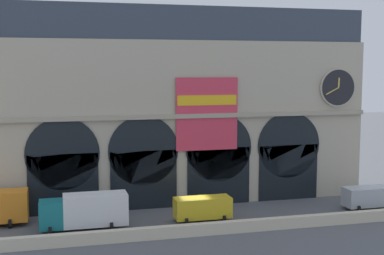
{
  "coord_description": "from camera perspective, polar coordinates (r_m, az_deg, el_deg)",
  "views": [
    {
      "loc": [
        -12.08,
        -46.12,
        14.08
      ],
      "look_at": [
        1.07,
        5.0,
        8.04
      ],
      "focal_mm": 49.5,
      "sensor_mm": 36.0,
      "label": 1
    }
  ],
  "objects": [
    {
      "name": "van_center",
      "position": [
        49.11,
        1.15,
        -8.63
      ],
      "size": [
        5.2,
        2.48,
        2.2
      ],
      "color": "gold",
      "rests_on": "ground"
    },
    {
      "name": "ground_plane",
      "position": [
        49.71,
        0.25,
        -9.93
      ],
      "size": [
        200.0,
        200.0,
        0.0
      ],
      "primitive_type": "plane",
      "color": "#54565B"
    },
    {
      "name": "box_truck_midwest",
      "position": [
        47.33,
        -11.45,
        -8.77
      ],
      "size": [
        7.5,
        2.91,
        3.12
      ],
      "color": "#19727A",
      "rests_on": "ground"
    },
    {
      "name": "station_building",
      "position": [
        55.56,
        -1.8,
        2.18
      ],
      "size": [
        40.36,
        6.3,
        20.2
      ],
      "color": "#B2A891",
      "rests_on": "ground"
    },
    {
      "name": "van_east",
      "position": [
        56.06,
        18.55,
        -7.06
      ],
      "size": [
        5.2,
        2.48,
        2.2
      ],
      "color": "#ADB2B7",
      "rests_on": "ground"
    },
    {
      "name": "quay_parapet_wall",
      "position": [
        45.45,
        1.7,
        -10.86
      ],
      "size": [
        90.0,
        0.7,
        1.01
      ],
      "primitive_type": "cube",
      "color": "beige",
      "rests_on": "ground"
    }
  ]
}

